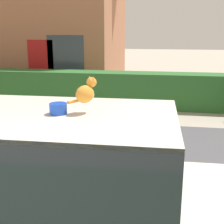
% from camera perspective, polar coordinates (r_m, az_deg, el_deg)
% --- Properties ---
extents(road_strip, '(28.00, 6.89, 0.01)m').
position_cam_1_polar(road_strip, '(5.46, -8.90, -12.42)').
color(road_strip, '#4C4C51').
rests_on(road_strip, ground).
extents(garden_hedge, '(13.97, 0.85, 1.14)m').
position_cam_1_polar(garden_hedge, '(10.18, 5.94, 3.97)').
color(garden_hedge, '#2D662D').
rests_on(garden_hedge, ground).
extents(police_car, '(4.34, 1.71, 1.83)m').
position_cam_1_polar(police_car, '(3.23, -4.51, -16.62)').
color(police_car, black).
rests_on(police_car, road_strip).
extents(cat, '(0.26, 0.23, 0.24)m').
position_cam_1_polar(cat, '(2.88, -4.73, 3.64)').
color(cat, orange).
rests_on(cat, police_car).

